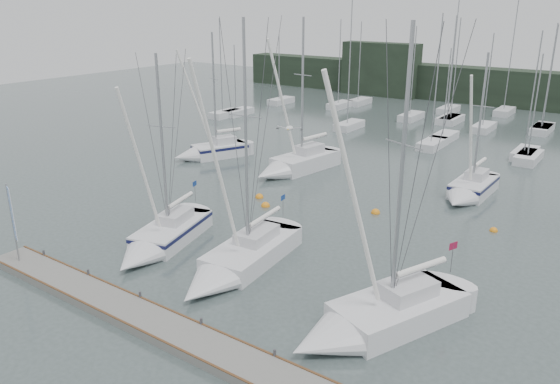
% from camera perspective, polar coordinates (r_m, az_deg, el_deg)
% --- Properties ---
extents(ground, '(160.00, 160.00, 0.00)m').
position_cam_1_polar(ground, '(28.97, -5.57, -9.43)').
color(ground, '#42504E').
rests_on(ground, ground).
extents(dock, '(24.00, 2.00, 0.40)m').
position_cam_1_polar(dock, '(25.85, -13.00, -13.20)').
color(dock, slate).
rests_on(dock, ground).
extents(far_treeline, '(90.00, 4.00, 5.00)m').
position_cam_1_polar(far_treeline, '(83.56, 23.65, 9.86)').
color(far_treeline, black).
rests_on(far_treeline, ground).
extents(far_building_left, '(12.00, 3.00, 8.00)m').
position_cam_1_polar(far_building_left, '(87.78, 10.44, 12.50)').
color(far_building_left, black).
rests_on(far_building_left, ground).
extents(mast_forest, '(55.63, 27.13, 14.65)m').
position_cam_1_polar(mast_forest, '(64.59, 18.61, 6.29)').
color(mast_forest, silver).
rests_on(mast_forest, ground).
extents(sailboat_near_left, '(4.60, 8.64, 12.12)m').
position_cam_1_polar(sailboat_near_left, '(33.05, -12.60, -5.04)').
color(sailboat_near_left, silver).
rests_on(sailboat_near_left, ground).
extents(sailboat_near_center, '(3.72, 9.91, 14.19)m').
position_cam_1_polar(sailboat_near_center, '(29.57, -5.04, -7.70)').
color(sailboat_near_center, silver).
rests_on(sailboat_near_center, ground).
extents(sailboat_near_right, '(6.18, 9.31, 14.27)m').
position_cam_1_polar(sailboat_near_right, '(24.87, 9.00, -13.34)').
color(sailboat_near_right, silver).
rests_on(sailboat_near_right, ground).
extents(sailboat_mid_a, '(5.20, 7.38, 12.15)m').
position_cam_1_polar(sailboat_mid_a, '(51.58, -7.53, 4.20)').
color(sailboat_mid_a, silver).
rests_on(sailboat_mid_a, ground).
extents(sailboat_mid_b, '(4.12, 9.07, 13.62)m').
position_cam_1_polar(sailboat_mid_b, '(46.61, 1.25, 2.76)').
color(sailboat_mid_b, silver).
rests_on(sailboat_mid_b, ground).
extents(sailboat_mid_d, '(2.58, 7.00, 11.33)m').
position_cam_1_polar(sailboat_mid_d, '(42.88, 19.06, 0.10)').
color(sailboat_mid_d, silver).
rests_on(sailboat_mid_d, ground).
extents(buoy_a, '(0.64, 0.64, 0.64)m').
position_cam_1_polar(buoy_a, '(39.14, -1.53, -1.49)').
color(buoy_a, orange).
rests_on(buoy_a, ground).
extents(buoy_b, '(0.63, 0.63, 0.63)m').
position_cam_1_polar(buoy_b, '(38.45, 9.95, -2.18)').
color(buoy_b, orange).
rests_on(buoy_b, ground).
extents(buoy_c, '(0.62, 0.62, 0.62)m').
position_cam_1_polar(buoy_c, '(40.87, -2.18, -0.58)').
color(buoy_c, orange).
rests_on(buoy_c, ground).
extents(dock_banner, '(0.65, 0.27, 4.45)m').
position_cam_1_polar(dock_banner, '(32.33, -26.18, -2.39)').
color(dock_banner, '#96999E').
rests_on(dock_banner, dock).
extents(seagull, '(1.07, 0.52, 0.22)m').
position_cam_1_polar(seagull, '(23.95, 0.97, 6.68)').
color(seagull, white).
rests_on(seagull, ground).
extents(buoy_d, '(0.52, 0.52, 0.52)m').
position_cam_1_polar(buoy_d, '(37.54, 21.41, -3.82)').
color(buoy_d, orange).
rests_on(buoy_d, ground).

